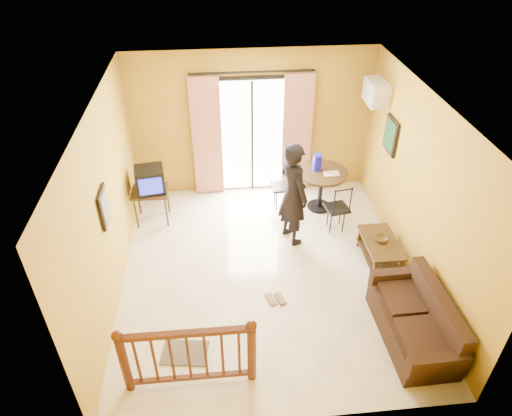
{
  "coord_description": "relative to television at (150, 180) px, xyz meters",
  "views": [
    {
      "loc": [
        -0.68,
        -5.33,
        5.06
      ],
      "look_at": [
        -0.14,
        0.2,
        1.11
      ],
      "focal_mm": 32.0,
      "sensor_mm": 36.0,
      "label": 1
    }
  ],
  "objects": [
    {
      "name": "ground",
      "position": [
        1.87,
        -1.57,
        -0.86
      ],
      "size": [
        5.0,
        5.0,
        0.0
      ],
      "primitive_type": "plane",
      "color": "beige",
      "rests_on": "ground"
    },
    {
      "name": "room_shell",
      "position": [
        1.87,
        -1.57,
        0.84
      ],
      "size": [
        5.0,
        5.0,
        5.0
      ],
      "color": "white",
      "rests_on": "ground"
    },
    {
      "name": "balcony_door",
      "position": [
        1.87,
        0.86,
        0.33
      ],
      "size": [
        2.25,
        0.14,
        2.46
      ],
      "color": "black",
      "rests_on": "ground"
    },
    {
      "name": "tv_table",
      "position": [
        -0.03,
        0.0,
        -0.3
      ],
      "size": [
        0.64,
        0.53,
        0.64
      ],
      "color": "black",
      "rests_on": "ground"
    },
    {
      "name": "television",
      "position": [
        0.0,
        0.0,
        0.0
      ],
      "size": [
        0.55,
        0.51,
        0.44
      ],
      "rotation": [
        0.0,
        0.0,
        0.14
      ],
      "color": "black",
      "rests_on": "tv_table"
    },
    {
      "name": "picture_left",
      "position": [
        -0.35,
        -1.77,
        0.69
      ],
      "size": [
        0.05,
        0.42,
        0.52
      ],
      "color": "black",
      "rests_on": "room_shell"
    },
    {
      "name": "dining_table",
      "position": [
        3.08,
        0.1,
        -0.23
      ],
      "size": [
        0.94,
        0.94,
        0.79
      ],
      "color": "black",
      "rests_on": "ground"
    },
    {
      "name": "water_jug",
      "position": [
        3.0,
        0.19,
        0.08
      ],
      "size": [
        0.16,
        0.16,
        0.3
      ],
      "primitive_type": "cylinder",
      "color": "#1716D0",
      "rests_on": "dining_table"
    },
    {
      "name": "serving_tray",
      "position": [
        3.23,
        -0.0,
        -0.06
      ],
      "size": [
        0.28,
        0.18,
        0.02
      ],
      "primitive_type": "cube",
      "rotation": [
        0.0,
        0.0,
        0.01
      ],
      "color": "silver",
      "rests_on": "dining_table"
    },
    {
      "name": "dining_chairs",
      "position": [
        2.79,
        -0.2,
        -0.86
      ],
      "size": [
        1.29,
        1.21,
        0.95
      ],
      "color": "black",
      "rests_on": "ground"
    },
    {
      "name": "air_conditioner",
      "position": [
        3.96,
        0.38,
        1.29
      ],
      "size": [
        0.31,
        0.6,
        0.4
      ],
      "color": "white",
      "rests_on": "room_shell"
    },
    {
      "name": "botanical_print",
      "position": [
        4.09,
        -0.27,
        0.79
      ],
      "size": [
        0.05,
        0.5,
        0.6
      ],
      "color": "black",
      "rests_on": "room_shell"
    },
    {
      "name": "coffee_table",
      "position": [
        3.72,
        -1.51,
        -0.58
      ],
      "size": [
        0.52,
        0.94,
        0.42
      ],
      "color": "black",
      "rests_on": "ground"
    },
    {
      "name": "bowl",
      "position": [
        3.72,
        -1.49,
        -0.41
      ],
      "size": [
        0.21,
        0.21,
        0.06
      ],
      "primitive_type": "imported",
      "rotation": [
        0.0,
        0.0,
        -0.01
      ],
      "color": "brown",
      "rests_on": "coffee_table"
    },
    {
      "name": "sofa",
      "position": [
        3.72,
        -3.05,
        -0.57
      ],
      "size": [
        0.79,
        1.63,
        0.78
      ],
      "rotation": [
        0.0,
        0.0,
        0.02
      ],
      "color": "black",
      "rests_on": "ground"
    },
    {
      "name": "standing_person",
      "position": [
        2.39,
        -0.77,
        0.06
      ],
      "size": [
        0.68,
        0.79,
        1.83
      ],
      "primitive_type": "imported",
      "rotation": [
        0.0,
        0.0,
        2.0
      ],
      "color": "black",
      "rests_on": "ground"
    },
    {
      "name": "stair_balustrade",
      "position": [
        0.72,
        -3.47,
        -0.3
      ],
      "size": [
        1.63,
        0.13,
        1.04
      ],
      "color": "#471E0F",
      "rests_on": "ground"
    },
    {
      "name": "doormat",
      "position": [
        0.62,
        -3.03,
        -0.85
      ],
      "size": [
        0.65,
        0.48,
        0.02
      ],
      "primitive_type": "cube",
      "rotation": [
        0.0,
        0.0,
        -0.14
      ],
      "color": "#524B42",
      "rests_on": "ground"
    },
    {
      "name": "sandals",
      "position": [
        1.94,
        -2.2,
        -0.84
      ],
      "size": [
        0.31,
        0.27,
        0.03
      ],
      "color": "brown",
      "rests_on": "ground"
    }
  ]
}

